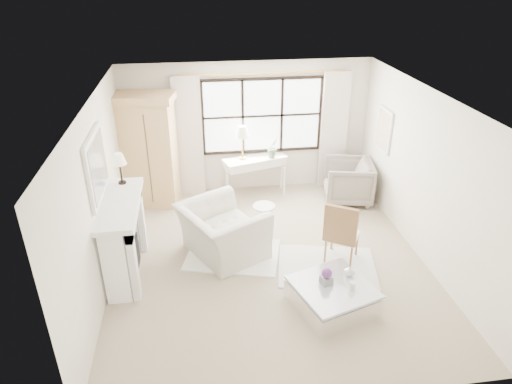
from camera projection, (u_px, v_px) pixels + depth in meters
floor at (269, 260)px, 7.51m from camera, size 5.50×5.50×0.00m
ceiling at (271, 99)px, 6.29m from camera, size 5.50×5.50×0.00m
wall_back at (248, 128)px, 9.33m from camera, size 5.00×0.00×5.00m
wall_front at (316, 310)px, 4.47m from camera, size 5.00×0.00×5.00m
wall_left at (99, 197)px, 6.59m from camera, size 0.00×5.50×5.50m
wall_right at (426, 177)px, 7.21m from camera, size 0.00×5.50×5.50m
window_pane at (262, 116)px, 9.23m from camera, size 2.40×0.02×1.50m
window_frame at (262, 116)px, 9.22m from camera, size 2.50×0.04×1.50m
curtain_rod at (263, 73)px, 8.78m from camera, size 3.30×0.04×0.04m
curtain_left at (189, 138)px, 9.14m from camera, size 0.55×0.10×2.47m
curtain_right at (334, 131)px, 9.51m from camera, size 0.55×0.10×2.47m
fireplace at (122, 237)px, 6.93m from camera, size 0.58×1.66×1.26m
mirror_frame at (96, 166)px, 6.37m from camera, size 0.05×1.15×0.95m
mirror_glass at (98, 166)px, 6.37m from camera, size 0.02×1.00×0.80m
art_frame at (384, 130)px, 8.61m from camera, size 0.04×0.62×0.82m
art_canvas at (383, 130)px, 8.61m from camera, size 0.01×0.52×0.72m
mantel_lamp at (119, 160)px, 7.03m from camera, size 0.22×0.22×0.51m
armoire at (149, 150)px, 8.81m from camera, size 1.23×0.89×2.24m
console_table at (255, 176)px, 9.51m from camera, size 1.37×0.80×0.80m
console_lamp at (242, 133)px, 9.05m from camera, size 0.28×0.28×0.69m
orchid_plant at (273, 147)px, 9.27m from camera, size 0.31×0.29×0.43m
side_table at (264, 214)px, 8.21m from camera, size 0.40×0.40×0.51m
rug_left at (233, 255)px, 7.63m from camera, size 1.73×1.41×0.03m
rug_right at (327, 267)px, 7.32m from camera, size 1.74×1.44×0.03m
club_armchair at (222, 231)px, 7.50m from camera, size 1.64×1.71×0.86m
wingback_chair at (348, 181)px, 9.22m from camera, size 1.10×1.08×0.85m
french_chair at (341, 244)px, 7.37m from camera, size 0.66×0.67×1.08m
coffee_table at (332, 297)px, 6.41m from camera, size 1.26×1.26×0.38m
planter_box at (326, 280)px, 6.34m from camera, size 0.18×0.18×0.11m
planter_flowers at (327, 273)px, 6.28m from camera, size 0.14×0.14×0.14m
pillar_candle at (352, 286)px, 6.23m from camera, size 0.08×0.08×0.12m
coffee_vase at (350, 270)px, 6.50m from camera, size 0.18×0.18×0.16m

